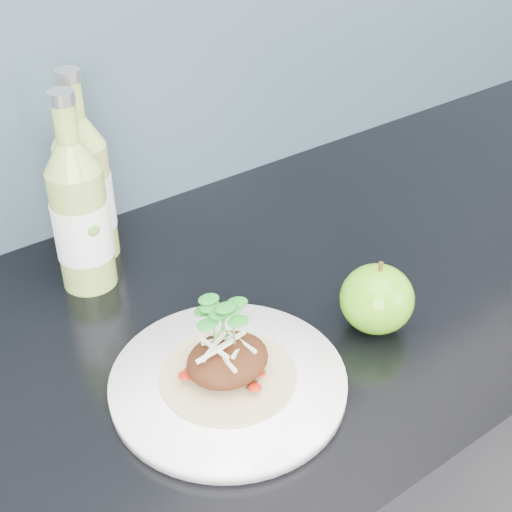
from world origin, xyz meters
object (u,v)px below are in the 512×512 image
at_px(green_apple, 377,299).
at_px(cider_bottle_left, 81,216).
at_px(dinner_plate, 228,383).
at_px(cider_bottle_right, 85,189).

bearing_deg(green_apple, cider_bottle_left, 129.18).
xyz_separation_m(dinner_plate, green_apple, (0.19, -0.02, 0.03)).
xyz_separation_m(green_apple, cider_bottle_left, (-0.22, 0.27, 0.06)).
bearing_deg(dinner_plate, cider_bottle_left, 97.02).
bearing_deg(green_apple, cider_bottle_right, 119.82).
relative_size(dinner_plate, cider_bottle_left, 1.05).
relative_size(green_apple, cider_bottle_left, 0.36).
height_order(dinner_plate, cider_bottle_left, cider_bottle_left).
relative_size(green_apple, cider_bottle_right, 0.36).
distance_m(green_apple, cider_bottle_right, 0.38).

